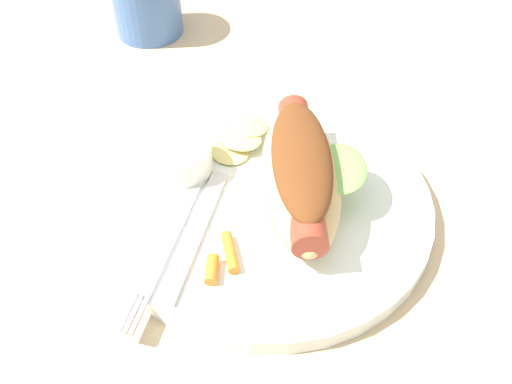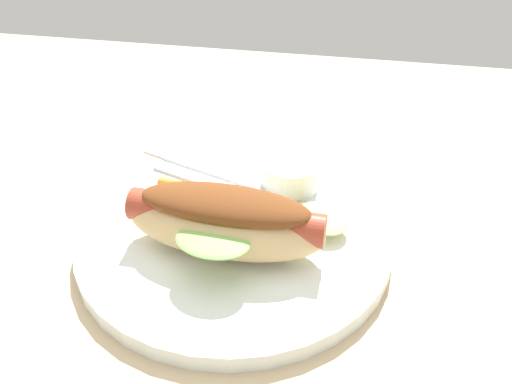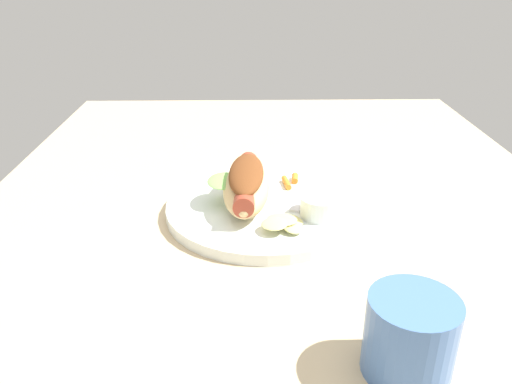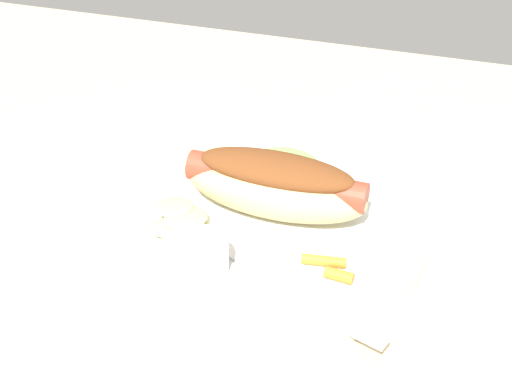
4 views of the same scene
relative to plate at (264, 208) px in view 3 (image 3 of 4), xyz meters
The scene contains 9 objects.
ground_plane 3.27cm from the plate, 48.57° to the right, with size 120.00×90.00×1.80cm, color tan.
plate is the anchor object (origin of this frame).
hot_dog 4.59cm from the plate, 87.38° to the left, with size 17.05×9.47×5.74cm.
sauce_ramekin 8.79cm from the plate, 117.86° to the right, with size 5.57×5.57×2.89cm, color white.
fork 9.48cm from the plate, 63.85° to the right, with size 16.26×6.70×0.40cm.
knife 7.34cm from the plate, 60.69° to the right, with size 14.01×1.40×0.36cm, color silver.
chips_pile 7.70cm from the plate, 161.67° to the right, with size 7.35×7.05×1.56cm.
carrot_garnish 8.03cm from the plate, 32.67° to the right, with size 4.73×2.76×0.99cm.
drinking_cup 32.94cm from the plate, 159.06° to the right, with size 8.01×8.01×7.62cm, color #4770B2.
Camera 3 is at (-66.79, 4.47, 34.13)cm, focal length 35.62 mm.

